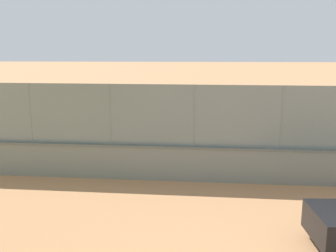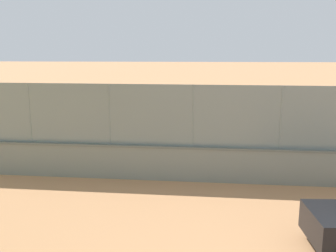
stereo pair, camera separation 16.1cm
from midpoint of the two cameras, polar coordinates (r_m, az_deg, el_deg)
The scene contains 6 objects.
ground_plane at distance 25.46m, azimuth -3.18°, elevation 0.25°, with size 260.00×260.00×0.00m, color tan.
perimeter_wall at distance 14.69m, azimuth -2.71°, elevation -5.43°, with size 29.36×1.48×1.36m.
fence_panel_on_wall at distance 14.27m, azimuth -2.78°, elevation 1.66°, with size 28.82×1.08×2.34m.
player_at_service_line at distance 19.88m, azimuth 0.40°, elevation -0.03°, with size 1.12×0.72×1.67m.
player_crossing_court at distance 26.78m, azimuth 0.85°, elevation 2.82°, with size 0.90×1.02×1.56m.
sports_ball at distance 17.63m, azimuth -3.46°, elevation -0.07°, with size 0.10×0.10×0.10m, color orange.
Camera 1 is at (-2.99, 24.79, 4.96)m, focal length 40.34 mm.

